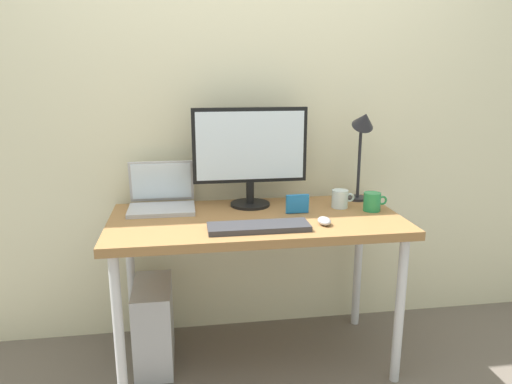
{
  "coord_description": "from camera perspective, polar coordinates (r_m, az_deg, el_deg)",
  "views": [
    {
      "loc": [
        -0.32,
        -2.12,
        1.42
      ],
      "look_at": [
        0.0,
        0.0,
        0.88
      ],
      "focal_mm": 33.49,
      "sensor_mm": 36.0,
      "label": 1
    }
  ],
  "objects": [
    {
      "name": "coffee_mug",
      "position": [
        2.4,
        13.72,
        -1.13
      ],
      "size": [
        0.12,
        0.08,
        0.09
      ],
      "color": "#268C4C",
      "rests_on": "desk"
    },
    {
      "name": "computer_tower",
      "position": [
        2.49,
        -12.1,
        -15.22
      ],
      "size": [
        0.18,
        0.36,
        0.42
      ],
      "primitive_type": "cube",
      "color": "#B2B2B7",
      "rests_on": "ground_plane"
    },
    {
      "name": "monitor",
      "position": [
        2.37,
        -0.62,
        4.94
      ],
      "size": [
        0.57,
        0.2,
        0.49
      ],
      "color": "black",
      "rests_on": "desk"
    },
    {
      "name": "glass_cup",
      "position": [
        2.42,
        10.02,
        -0.8
      ],
      "size": [
        0.12,
        0.08,
        0.09
      ],
      "color": "silver",
      "rests_on": "desk"
    },
    {
      "name": "keyboard",
      "position": [
        2.06,
        0.32,
        -4.19
      ],
      "size": [
        0.44,
        0.14,
        0.02
      ],
      "primitive_type": "cube",
      "color": "#333338",
      "rests_on": "desk"
    },
    {
      "name": "desk_lamp",
      "position": [
        2.51,
        12.65,
        6.71
      ],
      "size": [
        0.11,
        0.16,
        0.49
      ],
      "color": "#232328",
      "rests_on": "desk"
    },
    {
      "name": "desk",
      "position": [
        2.27,
        0.0,
        -4.68
      ],
      "size": [
        1.36,
        0.65,
        0.76
      ],
      "color": "olive",
      "rests_on": "ground_plane"
    },
    {
      "name": "laptop",
      "position": [
        2.41,
        -11.21,
        -0.61
      ],
      "size": [
        0.32,
        0.26,
        0.23
      ],
      "color": "#B2B2B7",
      "rests_on": "desk"
    },
    {
      "name": "mouse",
      "position": [
        2.15,
        8.16,
        -3.44
      ],
      "size": [
        0.06,
        0.09,
        0.03
      ],
      "primitive_type": "ellipsoid",
      "color": "#B2B2B7",
      "rests_on": "desk"
    },
    {
      "name": "ground_plane",
      "position": [
        2.57,
        0.0,
        -19.29
      ],
      "size": [
        6.0,
        6.0,
        0.0
      ],
      "primitive_type": "plane",
      "color": "#665B51"
    },
    {
      "name": "back_wall",
      "position": [
        2.53,
        -1.35,
        11.49
      ],
      "size": [
        4.4,
        0.04,
        2.6
      ],
      "primitive_type": "cube",
      "color": "beige",
      "rests_on": "ground_plane"
    },
    {
      "name": "photo_frame",
      "position": [
        2.29,
        4.96,
        -1.41
      ],
      "size": [
        0.11,
        0.02,
        0.09
      ],
      "primitive_type": "cube",
      "rotation": [
        0.06,
        0.0,
        0.0
      ],
      "color": "#1E72BF",
      "rests_on": "desk"
    }
  ]
}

